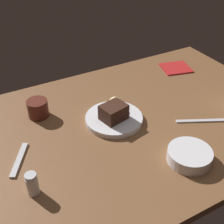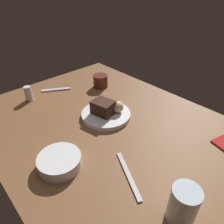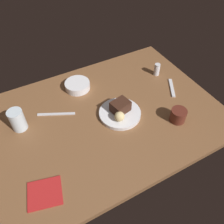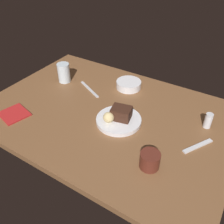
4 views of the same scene
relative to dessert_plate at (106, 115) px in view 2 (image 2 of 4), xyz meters
The scene contains 10 objects.
dining_table 9.76cm from the dessert_plate, 22.04° to the right, with size 120.00×84.00×3.00cm, color brown.
dessert_plate is the anchor object (origin of this frame).
chocolate_cake_slice 4.02cm from the dessert_plate, 126.24° to the right, with size 8.81×7.03×5.74cm, color #381E14.
bread_roll 6.22cm from the dessert_plate, 56.58° to the left, with size 4.96×4.96×4.96cm, color #DBC184.
salt_shaker 40.14cm from the dessert_plate, 153.03° to the right, with size 3.44×3.44×7.24cm.
water_glass 48.94cm from the dessert_plate, 18.83° to the right, with size 7.04×7.04×10.98cm, color silver.
side_bowl 31.00cm from the dessert_plate, 69.78° to the right, with size 13.89×13.89×3.99cm, color silver.
coffee_cup 28.55cm from the dessert_plate, 144.55° to the left, with size 7.71×7.71×6.64cm, color #562319.
dessert_spoon 36.13cm from the dessert_plate, behind, with size 15.00×1.80×0.70cm, color silver.
butter_knife 32.28cm from the dessert_plate, 29.05° to the right, with size 19.00×1.40×0.50cm, color silver.
Camera 2 is at (46.67, -44.13, 55.05)cm, focal length 33.15 mm.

